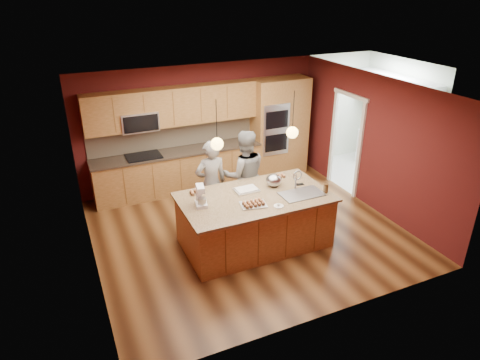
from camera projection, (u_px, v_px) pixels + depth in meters
name	position (u px, v px, depth m)	size (l,w,h in m)	color
floor	(247.00, 230.00, 8.09)	(5.50, 5.50, 0.00)	#402310
ceiling	(249.00, 89.00, 6.95)	(5.50, 5.50, 0.00)	silver
wall_back	(201.00, 125.00, 9.59)	(5.50, 5.50, 0.00)	#4C1514
wall_front	(331.00, 235.00, 5.45)	(5.50, 5.50, 0.00)	#4C1514
wall_left	(85.00, 194.00, 6.50)	(5.00, 5.00, 0.00)	#4C1514
wall_right	(372.00, 143.00, 8.54)	(5.00, 5.00, 0.00)	#4C1514
cabinet_run	(176.00, 148.00, 9.28)	(3.74, 0.64, 2.30)	brown
oven_column	(279.00, 127.00, 10.10)	(1.30, 0.62, 2.30)	brown
doorway_trim	(346.00, 144.00, 9.32)	(0.08, 1.11, 2.20)	white
laundry_room	(397.00, 92.00, 9.87)	(2.60, 2.70, 2.70)	beige
pendant_left	(217.00, 144.00, 6.61)	(0.20, 0.20, 0.80)	black
pendant_right	(292.00, 132.00, 7.11)	(0.20, 0.20, 0.80)	black
island	(256.00, 220.00, 7.51)	(2.58, 1.44, 1.33)	brown
person_left	(211.00, 184.00, 7.99)	(0.62, 0.41, 1.70)	black
person_right	(244.00, 175.00, 8.22)	(0.87, 0.68, 1.80)	gray
stand_mixer	(201.00, 197.00, 6.94)	(0.23, 0.29, 0.35)	white
sheet_cake	(246.00, 190.00, 7.48)	(0.42, 0.31, 0.05)	white
cooling_rack	(253.00, 205.00, 7.01)	(0.42, 0.30, 0.02)	silver
mixing_bowl	(274.00, 180.00, 7.62)	(0.28, 0.28, 0.24)	#A9ABB1
plate	(279.00, 206.00, 6.97)	(0.16, 0.16, 0.01)	white
tumbler	(326.00, 188.00, 7.40)	(0.08, 0.08, 0.17)	#3C2814
phone	(300.00, 184.00, 7.72)	(0.15, 0.08, 0.01)	black
cupcakes_left	(194.00, 192.00, 7.36)	(0.17, 0.17, 0.07)	tan
cupcakes_rack	(253.00, 203.00, 6.97)	(0.36, 0.22, 0.06)	tan
cupcakes_right	(281.00, 176.00, 7.99)	(0.14, 0.14, 0.06)	tan
washer	(392.00, 158.00, 10.15)	(0.58, 0.60, 0.93)	white
dryer	(372.00, 148.00, 10.80)	(0.56, 0.57, 0.90)	white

